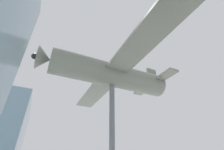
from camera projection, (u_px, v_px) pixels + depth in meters
support_pylon_central at (112, 132)px, 10.81m from camera, size 0.42×0.42×7.53m
suspended_airplane at (110, 74)px, 13.21m from camera, size 18.02×11.74×2.92m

